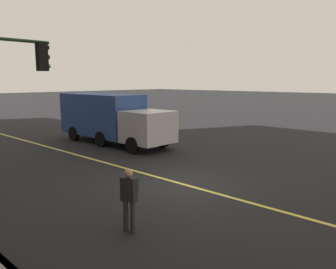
{
  "coord_description": "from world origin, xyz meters",
  "views": [
    {
      "loc": [
        -7.95,
        9.23,
        3.86
      ],
      "look_at": [
        -0.16,
        0.94,
        2.02
      ],
      "focal_mm": 35.86,
      "sensor_mm": 36.0,
      "label": 1
    }
  ],
  "objects": [
    {
      "name": "lane_stripe_center",
      "position": [
        0.0,
        0.0,
        0.01
      ],
      "size": [
        80.0,
        0.16,
        0.01
      ],
      "primitive_type": "cube",
      "color": "#D8CC4C",
      "rests_on": "ground"
    },
    {
      "name": "truck_blue",
      "position": [
        8.78,
        -3.38,
        1.61
      ],
      "size": [
        8.47,
        2.58,
        3.02
      ],
      "color": "silver",
      "rests_on": "ground"
    },
    {
      "name": "pedestrian_with_backpack",
      "position": [
        -1.63,
        3.94,
        0.97
      ],
      "size": [
        0.44,
        0.44,
        1.67
      ],
      "color": "#383838",
      "rests_on": "ground"
    },
    {
      "name": "ground",
      "position": [
        0.0,
        0.0,
        0.0
      ],
      "size": [
        200.0,
        200.0,
        0.0
      ],
      "primitive_type": "plane",
      "color": "black"
    }
  ]
}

